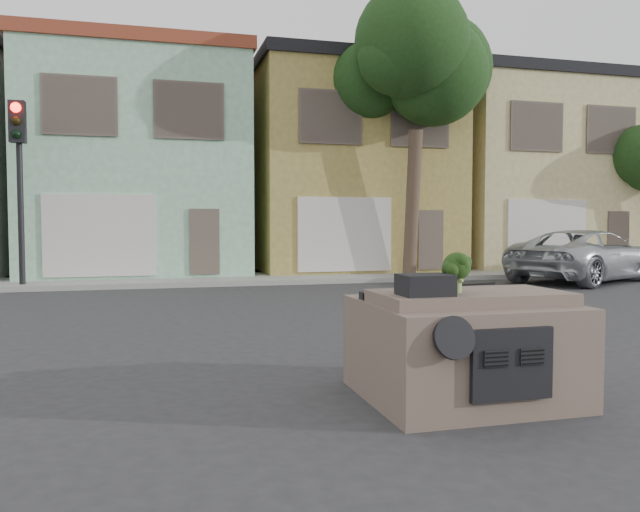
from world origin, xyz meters
name	(u,v)px	position (x,y,z in m)	size (l,w,h in m)	color
ground_plane	(366,343)	(0.00, 0.00, 0.00)	(120.00, 120.00, 0.00)	#303033
sidewalk	(255,279)	(0.00, 10.50, 0.07)	(40.00, 3.00, 0.15)	gray
townhouse_mint	(139,168)	(-3.50, 14.50, 3.77)	(7.20, 8.20, 7.55)	#97CEA8
townhouse_tan	(340,173)	(4.00, 14.50, 3.77)	(7.20, 8.20, 7.55)	#A59048
townhouse_beige	(511,176)	(11.50, 14.50, 3.77)	(7.20, 8.20, 7.55)	#CBBC7E
silver_pickup	(587,281)	(9.96, 7.67, 0.00)	(2.66, 5.77, 1.60)	#B9BEC2
traffic_signal	(20,196)	(-6.50, 9.50, 2.55)	(0.40, 0.40, 5.10)	black
tree_near	(413,147)	(5.00, 9.80, 4.25)	(4.40, 4.00, 8.50)	#1B3B15
car_dashboard	(462,344)	(0.00, -3.00, 0.56)	(2.00, 1.80, 1.12)	brown
instrument_hump	(425,285)	(-0.58, -3.35, 1.22)	(0.48, 0.38, 0.20)	black
wiper_arm	(469,285)	(0.28, -2.62, 1.13)	(0.70, 0.03, 0.02)	black
broccoli	(457,272)	(-0.18, -3.21, 1.32)	(0.33, 0.33, 0.41)	black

